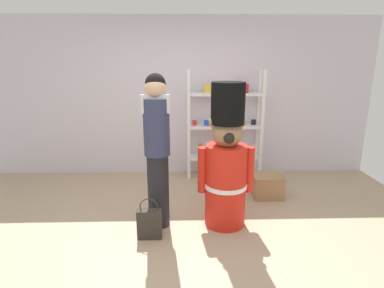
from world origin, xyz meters
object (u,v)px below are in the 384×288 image
object	(u,v)px
person_shopper	(157,146)
shopping_bag	(149,223)
display_crate	(267,186)
merchandise_shelf	(225,123)
teddy_bear_guard	(226,164)

from	to	relation	value
person_shopper	shopping_bag	size ratio (longest dim) A/B	3.74
person_shopper	display_crate	distance (m)	1.85
merchandise_shelf	person_shopper	bearing A→B (deg)	-120.75
merchandise_shelf	display_crate	xyz separation A→B (m)	(0.52, -0.92, -0.73)
teddy_bear_guard	display_crate	distance (m)	1.18
shopping_bag	merchandise_shelf	bearing A→B (deg)	61.28
teddy_bear_guard	person_shopper	xyz separation A→B (m)	(-0.79, -0.00, 0.22)
merchandise_shelf	person_shopper	size ratio (longest dim) A/B	0.99
teddy_bear_guard	person_shopper	world-z (taller)	person_shopper
merchandise_shelf	teddy_bear_guard	size ratio (longest dim) A/B	1.05
shopping_bag	display_crate	world-z (taller)	shopping_bag
teddy_bear_guard	shopping_bag	xyz separation A→B (m)	(-0.87, -0.30, -0.58)
merchandise_shelf	shopping_bag	xyz separation A→B (m)	(-1.06, -1.94, -0.72)
teddy_bear_guard	display_crate	world-z (taller)	teddy_bear_guard
person_shopper	shopping_bag	distance (m)	0.86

